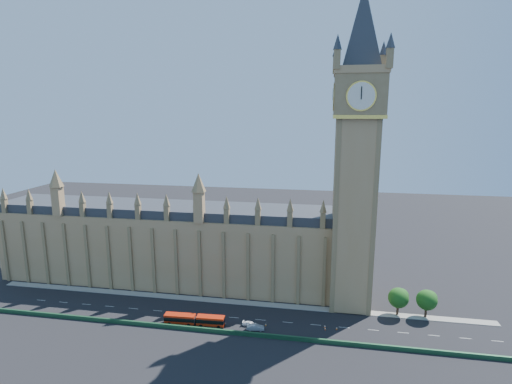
% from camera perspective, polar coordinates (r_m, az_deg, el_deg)
% --- Properties ---
extents(ground, '(400.00, 400.00, 0.00)m').
position_cam_1_polar(ground, '(124.98, -5.05, -17.28)').
color(ground, black).
rests_on(ground, ground).
extents(palace_westminster, '(120.00, 20.00, 28.00)m').
position_cam_1_polar(palace_westminster, '(146.15, -12.49, -7.21)').
color(palace_westminster, '#A88251').
rests_on(palace_westminster, ground).
extents(elizabeth_tower, '(20.59, 20.59, 105.00)m').
position_cam_1_polar(elizabeth_tower, '(120.11, 14.30, 8.52)').
color(elizabeth_tower, '#A88251').
rests_on(elizabeth_tower, ground).
extents(bridge_parapet, '(160.00, 0.60, 1.20)m').
position_cam_1_polar(bridge_parapet, '(117.16, -6.25, -19.08)').
color(bridge_parapet, '#1E4C2D').
rests_on(bridge_parapet, ground).
extents(kerb_north, '(160.00, 3.00, 0.16)m').
position_cam_1_polar(kerb_north, '(133.07, -3.96, -15.33)').
color(kerb_north, gray).
rests_on(kerb_north, ground).
extents(tree_east_near, '(6.00, 6.00, 8.50)m').
position_cam_1_polar(tree_east_near, '(129.97, 19.78, -13.98)').
color(tree_east_near, '#382619').
rests_on(tree_east_near, ground).
extents(tree_east_far, '(6.00, 6.00, 8.50)m').
position_cam_1_polar(tree_east_far, '(131.63, 23.31, -13.92)').
color(tree_east_far, '#382619').
rests_on(tree_east_far, ground).
extents(red_bus, '(17.48, 3.42, 2.96)m').
position_cam_1_polar(red_bus, '(120.87, -8.80, -17.60)').
color(red_bus, '#B8230C').
rests_on(red_bus, ground).
extents(car_grey, '(4.28, 2.19, 1.39)m').
position_cam_1_polar(car_grey, '(122.54, -6.39, -17.56)').
color(car_grey, '#43464B').
rests_on(car_grey, ground).
extents(car_silver, '(5.09, 2.33, 1.62)m').
position_cam_1_polar(car_silver, '(117.59, -0.07, -18.76)').
color(car_silver, '#A7AAAF').
rests_on(car_silver, ground).
extents(car_white, '(4.53, 2.12, 1.28)m').
position_cam_1_polar(car_white, '(119.45, -0.85, -18.34)').
color(car_white, white).
rests_on(car_white, ground).
extents(cone_a, '(0.61, 0.61, 0.79)m').
position_cam_1_polar(cone_a, '(120.33, 9.82, -18.42)').
color(cone_a, black).
rests_on(cone_a, ground).
extents(cone_b, '(0.52, 0.52, 0.63)m').
position_cam_1_polar(cone_b, '(119.84, 1.41, -18.41)').
color(cone_b, black).
rests_on(cone_b, ground).
extents(cone_c, '(0.48, 0.48, 0.71)m').
position_cam_1_polar(cone_c, '(120.13, 11.45, -18.56)').
color(cone_c, black).
rests_on(cone_c, ground).
extents(cone_d, '(0.50, 0.50, 0.63)m').
position_cam_1_polar(cone_d, '(119.46, 9.86, -18.70)').
color(cone_d, black).
rests_on(cone_d, ground).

